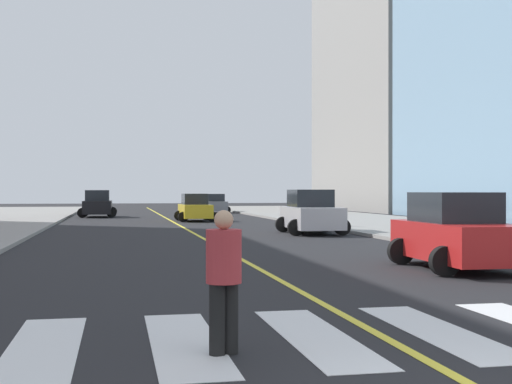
{
  "coord_description": "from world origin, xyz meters",
  "views": [
    {
      "loc": [
        -3.57,
        -5.09,
        2.0
      ],
      "look_at": [
        2.31,
        23.9,
        1.97
      ],
      "focal_mm": 48.11,
      "sensor_mm": 36.0,
      "label": 1
    }
  ],
  "objects_px": {
    "car_yellow_third": "(195,208)",
    "car_gray_fourth": "(216,204)",
    "pedestrian_crossing": "(224,275)",
    "car_silver_fifth": "(311,213)",
    "fire_hydrant": "(343,218)",
    "car_red_second": "(457,233)",
    "car_black_nearest": "(98,204)",
    "park_bench": "(474,227)"
  },
  "relations": [
    {
      "from": "car_black_nearest",
      "to": "car_yellow_third",
      "type": "relative_size",
      "value": 1.13
    },
    {
      "from": "car_silver_fifth",
      "to": "park_bench",
      "type": "distance_m",
      "value": 8.87
    },
    {
      "from": "car_yellow_third",
      "to": "car_silver_fifth",
      "type": "distance_m",
      "value": 15.11
    },
    {
      "from": "pedestrian_crossing",
      "to": "fire_hydrant",
      "type": "xyz_separation_m",
      "value": [
        10.39,
        26.2,
        -0.4
      ]
    },
    {
      "from": "car_red_second",
      "to": "car_silver_fifth",
      "type": "xyz_separation_m",
      "value": [
        0.39,
        14.93,
        0.05
      ]
    },
    {
      "from": "car_black_nearest",
      "to": "car_red_second",
      "type": "height_order",
      "value": "car_black_nearest"
    },
    {
      "from": "car_yellow_third",
      "to": "car_silver_fifth",
      "type": "bearing_deg",
      "value": 103.8
    },
    {
      "from": "fire_hydrant",
      "to": "car_red_second",
      "type": "bearing_deg",
      "value": -99.54
    },
    {
      "from": "car_black_nearest",
      "to": "car_silver_fifth",
      "type": "height_order",
      "value": "car_black_nearest"
    },
    {
      "from": "pedestrian_crossing",
      "to": "fire_hydrant",
      "type": "bearing_deg",
      "value": 47.2
    },
    {
      "from": "car_gray_fourth",
      "to": "car_silver_fifth",
      "type": "height_order",
      "value": "car_silver_fifth"
    },
    {
      "from": "car_yellow_third",
      "to": "car_silver_fifth",
      "type": "xyz_separation_m",
      "value": [
        3.88,
        -14.6,
        0.11
      ]
    },
    {
      "from": "car_yellow_third",
      "to": "car_gray_fourth",
      "type": "height_order",
      "value": "car_yellow_third"
    },
    {
      "from": "car_black_nearest",
      "to": "pedestrian_crossing",
      "type": "bearing_deg",
      "value": -85.97
    },
    {
      "from": "car_black_nearest",
      "to": "fire_hydrant",
      "type": "bearing_deg",
      "value": -56.1
    },
    {
      "from": "car_gray_fourth",
      "to": "park_bench",
      "type": "distance_m",
      "value": 39.94
    },
    {
      "from": "car_red_second",
      "to": "pedestrian_crossing",
      "type": "relative_size",
      "value": 2.53
    },
    {
      "from": "car_red_second",
      "to": "car_gray_fourth",
      "type": "height_order",
      "value": "car_red_second"
    },
    {
      "from": "car_yellow_third",
      "to": "pedestrian_crossing",
      "type": "relative_size",
      "value": 2.35
    },
    {
      "from": "car_black_nearest",
      "to": "car_red_second",
      "type": "xyz_separation_m",
      "value": [
        10.09,
        -38.25,
        -0.05
      ]
    },
    {
      "from": "car_silver_fifth",
      "to": "pedestrian_crossing",
      "type": "distance_m",
      "value": 24.17
    },
    {
      "from": "car_black_nearest",
      "to": "car_gray_fourth",
      "type": "relative_size",
      "value": 1.18
    },
    {
      "from": "car_black_nearest",
      "to": "park_bench",
      "type": "distance_m",
      "value": 34.42
    },
    {
      "from": "car_yellow_third",
      "to": "pedestrian_crossing",
      "type": "height_order",
      "value": "car_yellow_third"
    },
    {
      "from": "car_yellow_third",
      "to": "park_bench",
      "type": "height_order",
      "value": "car_yellow_third"
    },
    {
      "from": "car_yellow_third",
      "to": "car_silver_fifth",
      "type": "height_order",
      "value": "car_silver_fifth"
    },
    {
      "from": "car_red_second",
      "to": "park_bench",
      "type": "xyz_separation_m",
      "value": [
        4.38,
        7.02,
        -0.23
      ]
    },
    {
      "from": "park_bench",
      "to": "car_gray_fourth",
      "type": "bearing_deg",
      "value": 6.42
    },
    {
      "from": "car_silver_fifth",
      "to": "car_yellow_third",
      "type": "bearing_deg",
      "value": -72.96
    },
    {
      "from": "car_red_second",
      "to": "car_silver_fifth",
      "type": "bearing_deg",
      "value": -89.61
    },
    {
      "from": "park_bench",
      "to": "car_yellow_third",
      "type": "bearing_deg",
      "value": 19.9
    },
    {
      "from": "car_red_second",
      "to": "car_black_nearest",
      "type": "bearing_deg",
      "value": -73.34
    },
    {
      "from": "car_gray_fourth",
      "to": "car_yellow_third",
      "type": "bearing_deg",
      "value": 78.63
    },
    {
      "from": "pedestrian_crossing",
      "to": "fire_hydrant",
      "type": "distance_m",
      "value": 28.18
    },
    {
      "from": "car_gray_fourth",
      "to": "car_silver_fifth",
      "type": "bearing_deg",
      "value": 91.27
    },
    {
      "from": "car_gray_fourth",
      "to": "park_bench",
      "type": "bearing_deg",
      "value": 97.0
    },
    {
      "from": "car_black_nearest",
      "to": "pedestrian_crossing",
      "type": "xyz_separation_m",
      "value": [
        2.76,
        -46.22,
        -0.0
      ]
    },
    {
      "from": "pedestrian_crossing",
      "to": "car_silver_fifth",
      "type": "bearing_deg",
      "value": 50.22
    },
    {
      "from": "car_black_nearest",
      "to": "car_silver_fifth",
      "type": "bearing_deg",
      "value": -65.19
    },
    {
      "from": "car_silver_fifth",
      "to": "park_bench",
      "type": "relative_size",
      "value": 2.62
    },
    {
      "from": "car_gray_fourth",
      "to": "pedestrian_crossing",
      "type": "bearing_deg",
      "value": 83.23
    },
    {
      "from": "car_black_nearest",
      "to": "car_gray_fourth",
      "type": "bearing_deg",
      "value": 39.77
    }
  ]
}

